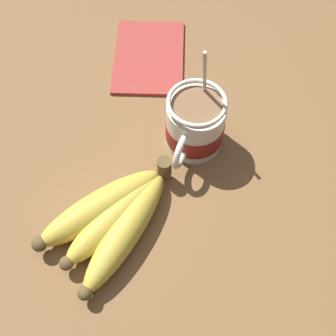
# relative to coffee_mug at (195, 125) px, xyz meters

# --- Properties ---
(table) EXTENTS (1.30, 1.30, 0.03)m
(table) POSITION_rel_coffee_mug_xyz_m (0.07, 0.02, -0.06)
(table) COLOR brown
(table) RESTS_ON ground
(coffee_mug) EXTENTS (0.12, 0.08, 0.17)m
(coffee_mug) POSITION_rel_coffee_mug_xyz_m (0.00, 0.00, 0.00)
(coffee_mug) COLOR white
(coffee_mug) RESTS_ON table
(banana_bunch) EXTENTS (0.21, 0.14, 0.05)m
(banana_bunch) POSITION_rel_coffee_mug_xyz_m (0.17, -0.05, -0.02)
(banana_bunch) COLOR brown
(banana_bunch) RESTS_ON table
(napkin) EXTENTS (0.19, 0.16, 0.01)m
(napkin) POSITION_rel_coffee_mug_xyz_m (-0.13, -0.13, -0.04)
(napkin) COLOR #A33833
(napkin) RESTS_ON table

